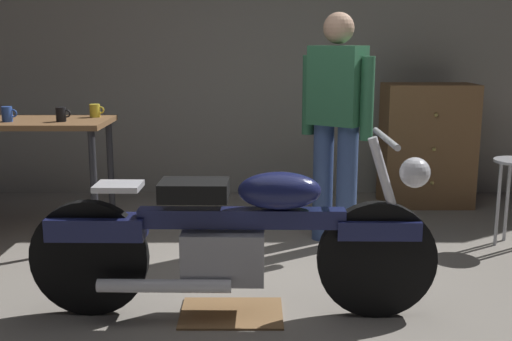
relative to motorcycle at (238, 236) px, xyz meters
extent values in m
plane|color=gray|center=(0.14, 0.06, -0.45)|extent=(12.00, 12.00, 0.00)
cube|color=gray|center=(0.14, 2.86, 1.10)|extent=(8.00, 0.12, 3.10)
cube|color=brown|center=(-1.64, 1.39, 0.43)|extent=(1.30, 0.64, 0.04)
cylinder|color=#2D2D33|center=(-1.05, 1.13, -0.02)|extent=(0.05, 0.05, 0.86)
cylinder|color=#2D2D33|center=(-1.05, 1.65, -0.02)|extent=(0.05, 0.05, 0.86)
cylinder|color=black|center=(0.76, -0.01, -0.13)|extent=(0.64, 0.08, 0.64)
cylinder|color=black|center=(-0.79, 0.02, -0.13)|extent=(0.64, 0.08, 0.64)
cube|color=#191E4C|center=(0.76, -0.01, 0.05)|extent=(0.44, 0.15, 0.10)
cube|color=#191E4C|center=(-0.74, 0.02, 0.05)|extent=(0.52, 0.19, 0.12)
cube|color=gray|center=(-0.07, 0.00, -0.11)|extent=(0.44, 0.25, 0.28)
cube|color=#191E4C|center=(0.03, 0.00, 0.10)|extent=(1.10, 0.12, 0.10)
ellipsoid|color=#191E4C|center=(0.23, 0.00, 0.25)|extent=(0.44, 0.23, 0.20)
cube|color=black|center=(-0.22, 0.01, 0.25)|extent=(0.36, 0.25, 0.10)
cube|color=silver|center=(-0.62, 0.01, 0.27)|extent=(0.24, 0.20, 0.03)
cylinder|color=silver|center=(0.82, -0.01, 0.20)|extent=(0.26, 0.05, 0.68)
cylinder|color=silver|center=(0.78, -0.01, 0.53)|extent=(0.04, 0.60, 0.03)
sphere|color=silver|center=(0.94, -0.01, 0.35)|extent=(0.16, 0.16, 0.16)
cylinder|color=silver|center=(-0.37, -0.13, -0.23)|extent=(0.70, 0.08, 0.07)
cylinder|color=#3C558B|center=(0.77, 1.21, -0.01)|extent=(0.15, 0.15, 0.88)
cylinder|color=#3C558B|center=(0.61, 1.33, -0.01)|extent=(0.15, 0.15, 0.88)
cube|color=#33724C|center=(0.69, 1.27, 0.71)|extent=(0.44, 0.40, 0.56)
cylinder|color=#33724C|center=(0.88, 1.13, 0.63)|extent=(0.09, 0.09, 0.58)
cylinder|color=#33724C|center=(0.50, 1.42, 0.63)|extent=(0.09, 0.09, 0.58)
sphere|color=tan|center=(0.69, 1.27, 1.11)|extent=(0.22, 0.22, 0.22)
cylinder|color=#B2B2B7|center=(1.98, 1.29, -0.14)|extent=(0.02, 0.02, 0.62)
cylinder|color=#B2B2B7|center=(1.87, 1.18, -0.14)|extent=(0.02, 0.02, 0.62)
cube|color=brown|center=(1.66, 2.36, 0.10)|extent=(0.80, 0.44, 1.10)
sphere|color=tan|center=(1.66, 2.13, 0.40)|extent=(0.04, 0.04, 0.04)
sphere|color=tan|center=(1.66, 2.13, 0.10)|extent=(0.04, 0.04, 0.04)
sphere|color=tan|center=(1.66, 2.13, -0.20)|extent=(0.04, 0.04, 0.04)
cube|color=olive|center=(-0.02, 0.00, -0.44)|extent=(0.56, 0.40, 0.01)
cylinder|color=#2D51AD|center=(-1.69, 1.29, 0.51)|extent=(0.07, 0.07, 0.11)
torus|color=#2D51AD|center=(-1.64, 1.29, 0.51)|extent=(0.06, 0.01, 0.06)
cylinder|color=yellow|center=(-1.12, 1.56, 0.50)|extent=(0.08, 0.08, 0.10)
torus|color=yellow|center=(-1.08, 1.56, 0.51)|extent=(0.06, 0.01, 0.06)
cylinder|color=black|center=(-1.30, 1.29, 0.50)|extent=(0.07, 0.07, 0.10)
torus|color=black|center=(-1.26, 1.29, 0.51)|extent=(0.06, 0.01, 0.06)
camera|label=1|loc=(0.11, -3.17, 1.02)|focal=43.49mm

